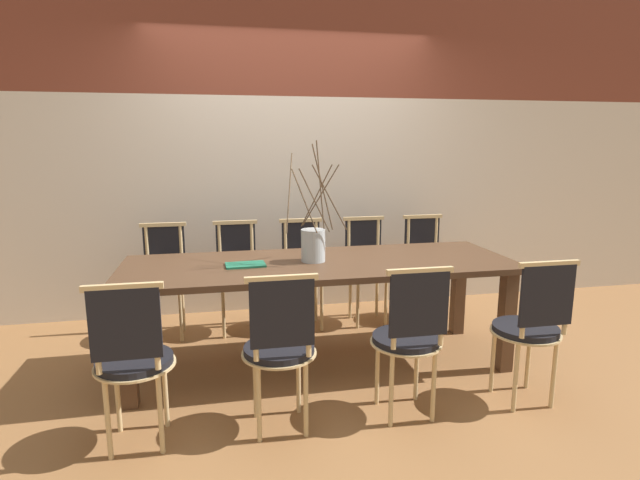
% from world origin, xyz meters
% --- Properties ---
extents(ground_plane, '(16.00, 16.00, 0.00)m').
position_xyz_m(ground_plane, '(0.00, 0.00, 0.00)').
color(ground_plane, olive).
extents(wall_rear, '(12.00, 0.06, 3.20)m').
position_xyz_m(wall_rear, '(0.00, 1.30, 1.60)').
color(wall_rear, beige).
rests_on(wall_rear, ground_plane).
extents(dining_table, '(2.64, 0.91, 0.74)m').
position_xyz_m(dining_table, '(0.00, 0.00, 0.65)').
color(dining_table, '#4C3321').
rests_on(dining_table, ground_plane).
extents(chair_near_leftend, '(0.40, 0.40, 0.90)m').
position_xyz_m(chair_near_leftend, '(-1.11, -0.78, 0.50)').
color(chair_near_leftend, black).
rests_on(chair_near_leftend, ground_plane).
extents(chair_near_left, '(0.40, 0.40, 0.90)m').
position_xyz_m(chair_near_left, '(-0.37, -0.78, 0.50)').
color(chair_near_left, black).
rests_on(chair_near_left, ground_plane).
extents(chair_near_center, '(0.40, 0.40, 0.90)m').
position_xyz_m(chair_near_center, '(0.35, -0.78, 0.50)').
color(chair_near_center, black).
rests_on(chair_near_center, ground_plane).
extents(chair_near_right, '(0.40, 0.40, 0.90)m').
position_xyz_m(chair_near_right, '(1.10, -0.78, 0.50)').
color(chair_near_right, black).
rests_on(chair_near_right, ground_plane).
extents(chair_far_leftend, '(0.40, 0.40, 0.90)m').
position_xyz_m(chair_far_leftend, '(-1.11, 0.78, 0.50)').
color(chair_far_leftend, black).
rests_on(chair_far_leftend, ground_plane).
extents(chair_far_left, '(0.40, 0.40, 0.90)m').
position_xyz_m(chair_far_left, '(-0.54, 0.78, 0.50)').
color(chair_far_left, black).
rests_on(chair_far_left, ground_plane).
extents(chair_far_center, '(0.40, 0.40, 0.90)m').
position_xyz_m(chair_far_center, '(0.01, 0.78, 0.50)').
color(chair_far_center, black).
rests_on(chair_far_center, ground_plane).
extents(chair_far_right, '(0.40, 0.40, 0.90)m').
position_xyz_m(chair_far_right, '(0.57, 0.78, 0.50)').
color(chair_far_right, black).
rests_on(chair_far_right, ground_plane).
extents(chair_far_rightend, '(0.40, 0.40, 0.90)m').
position_xyz_m(chair_far_rightend, '(1.12, 0.78, 0.50)').
color(chair_far_rightend, black).
rests_on(chair_far_rightend, ground_plane).
extents(vase_centerpiece, '(0.42, 0.42, 0.81)m').
position_xyz_m(vase_centerpiece, '(-0.04, 0.02, 0.87)').
color(vase_centerpiece, '#B2BCC1').
rests_on(vase_centerpiece, dining_table).
extents(book_stack, '(0.27, 0.17, 0.01)m').
position_xyz_m(book_stack, '(-0.50, -0.02, 0.75)').
color(book_stack, '#1E6B4C').
rests_on(book_stack, dining_table).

